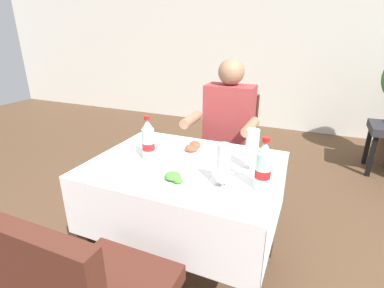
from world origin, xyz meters
TOP-DOWN VIEW (x-y plane):
  - back_wall at (0.00, 3.46)m, footprint 11.00×0.12m
  - main_dining_table at (-0.13, 0.16)m, footprint 1.04×0.80m
  - chair_far_diner_seat at (-0.13, 0.95)m, footprint 0.44×0.50m
  - seated_diner_far at (-0.10, 0.84)m, footprint 0.50×0.46m
  - plate_near_camera at (-0.08, -0.03)m, footprint 0.24×0.24m
  - plate_far_diner at (-0.17, 0.32)m, footprint 0.24×0.24m
  - beer_glass_left at (0.14, -0.01)m, footprint 0.07×0.07m
  - beer_glass_middle at (0.22, 0.23)m, footprint 0.07×0.07m
  - cola_bottle_primary at (-0.34, 0.12)m, footprint 0.07×0.07m
  - cola_bottle_secondary at (0.31, 0.04)m, footprint 0.07×0.07m

SIDE VIEW (x-z plane):
  - chair_far_diner_seat at x=-0.13m, z-range 0.07..1.04m
  - main_dining_table at x=-0.13m, z-range 0.19..0.94m
  - seated_diner_far at x=-0.10m, z-range 0.08..1.34m
  - plate_near_camera at x=-0.08m, z-range 0.74..0.79m
  - plate_far_diner at x=-0.17m, z-range 0.74..0.79m
  - cola_bottle_secondary at x=0.31m, z-range 0.73..0.99m
  - beer_glass_middle at x=0.22m, z-range 0.75..0.97m
  - cola_bottle_primary at x=-0.34m, z-range 0.73..0.99m
  - beer_glass_left at x=0.14m, z-range 0.75..0.97m
  - back_wall at x=0.00m, z-range 0.00..2.85m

